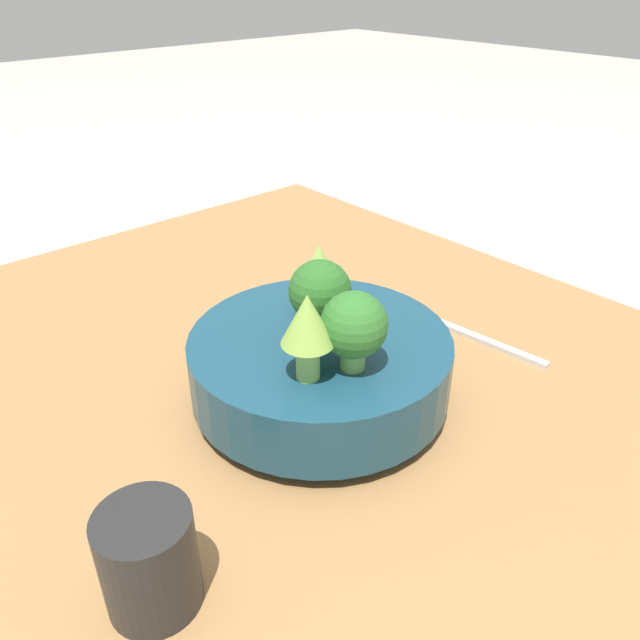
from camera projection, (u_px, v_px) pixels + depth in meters
ground_plane at (325, 411)px, 0.70m from camera, size 6.00×6.00×0.00m
table at (325, 396)px, 0.69m from camera, size 1.09×0.83×0.04m
bowl at (320, 365)px, 0.63m from camera, size 0.26×0.26×0.08m
broccoli_floret_left at (354, 327)px, 0.55m from camera, size 0.06×0.06×0.08m
romanesco_piece_near at (319, 271)px, 0.64m from camera, size 0.05×0.05×0.08m
broccoli_floret_center at (320, 293)px, 0.59m from camera, size 0.06×0.06×0.08m
romanesco_piece_far at (307, 325)px, 0.53m from camera, size 0.05×0.05×0.08m
cup at (149, 560)px, 0.43m from camera, size 0.07×0.07×0.08m
fork at (470, 335)px, 0.76m from camera, size 0.20×0.03×0.01m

